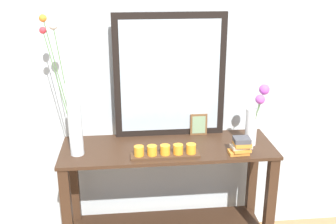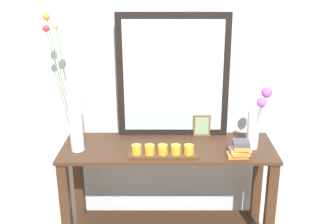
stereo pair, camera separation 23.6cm
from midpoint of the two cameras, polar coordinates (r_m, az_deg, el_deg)
name	(u,v)px [view 1 (the left image)]	position (r m, az deg, el deg)	size (l,w,h in m)	color
wall_back	(162,43)	(2.59, -3.43, 9.62)	(6.40, 0.08, 2.70)	#B2BCC1
console_table	(168,191)	(2.58, -2.66, -11.13)	(1.27, 0.43, 0.79)	#382316
mirror_leaning	(170,76)	(2.49, -2.45, 4.99)	(0.68, 0.03, 0.77)	black
tall_vase_left	(72,112)	(2.34, -16.10, -0.02)	(0.19, 0.13, 0.78)	silver
vase_right	(254,118)	(2.43, 9.28, -0.89)	(0.13, 0.11, 0.38)	silver
candle_tray	(165,152)	(2.31, -3.34, -5.62)	(0.39, 0.09, 0.07)	#472D1C
picture_frame_small	(199,124)	(2.58, 1.72, -1.81)	(0.11, 0.01, 0.14)	brown
book_stack	(241,146)	(2.34, 7.37, -4.78)	(0.13, 0.09, 0.10)	orange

